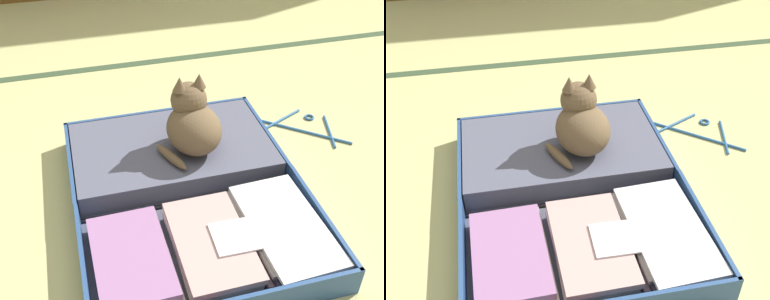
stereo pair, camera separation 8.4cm
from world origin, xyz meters
The scene contains 5 objects.
ground_plane centered at (0.00, 0.00, 0.00)m, with size 10.00×10.00×0.00m, color tan.
tatami_border centered at (0.00, 1.13, 0.00)m, with size 4.80×0.05×0.00m.
open_suitcase centered at (-0.10, 0.14, 0.04)m, with size 0.72×0.90×0.10m.
black_cat centered at (-0.04, 0.29, 0.19)m, with size 0.24×0.25×0.26m.
clothes_hanger centered at (0.46, 0.41, 0.01)m, with size 0.30×0.28×0.01m.
Camera 1 is at (-0.40, -1.03, 1.12)m, focal length 46.02 mm.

